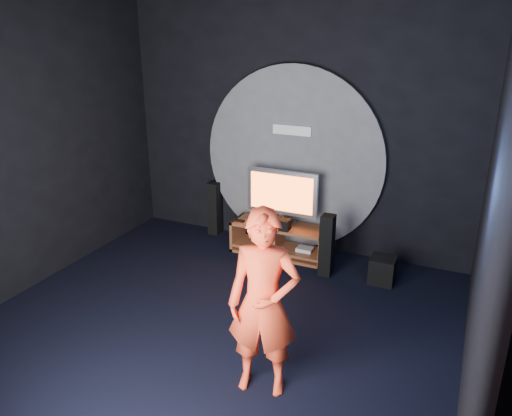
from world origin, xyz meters
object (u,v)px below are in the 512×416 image
Objects in this scene: tv at (282,195)px; player at (264,304)px; subwoofer at (382,270)px; media_console at (280,241)px; tower_speaker_left at (215,208)px; tower_speaker_right at (327,245)px.

player reaches higher than tv.
subwoofer is 0.20× the size of player.
tower_speaker_left reaches higher than media_console.
tower_speaker_right is (0.78, -0.39, -0.46)m from tv.
tower_speaker_right is at bearing -172.89° from subwoofer.
tower_speaker_left reaches higher than subwoofer.
tv is (-0.01, 0.07, 0.67)m from media_console.
tower_speaker_left is at bearing 162.65° from tower_speaker_right.
media_console is 1.26m from tower_speaker_left.
tv is at bearing 96.17° from media_console.
tv is 1.68m from subwoofer.
tower_speaker_left is 2.75m from subwoofer.
player is (-0.60, -2.40, 0.68)m from subwoofer.
media_console is 1.64× the size of tower_speaker_left.
tower_speaker_left is 3.62m from player.
media_console is 3.99× the size of subwoofer.
media_console is 0.68m from tv.
tv is 1.23× the size of tower_speaker_left.
tower_speaker_right is (1.98, -0.62, 0.00)m from tower_speaker_left.
tower_speaker_right is 0.48× the size of player.
player is (0.89, -2.69, -0.02)m from tv.
media_console is 1.50m from subwoofer.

